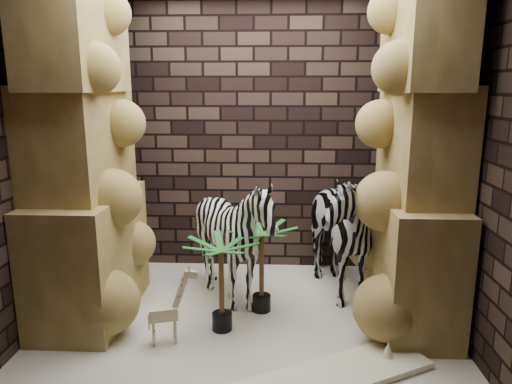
{
  "coord_description": "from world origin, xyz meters",
  "views": [
    {
      "loc": [
        0.26,
        -3.88,
        2.02
      ],
      "look_at": [
        0.07,
        0.15,
        1.11
      ],
      "focal_mm": 33.03,
      "sensor_mm": 36.0,
      "label": 1
    }
  ],
  "objects_px": {
    "giraffe_toy": "(163,306)",
    "palm_back": "(221,285)",
    "zebra_left": "(234,246)",
    "surfboard": "(320,381)",
    "zebra_right": "(329,219)",
    "palm_front": "(262,268)"
  },
  "relations": [
    {
      "from": "giraffe_toy",
      "to": "palm_back",
      "type": "xyz_separation_m",
      "value": [
        0.44,
        0.24,
        0.08
      ]
    },
    {
      "from": "zebra_left",
      "to": "palm_back",
      "type": "xyz_separation_m",
      "value": [
        -0.06,
        -0.5,
        -0.17
      ]
    },
    {
      "from": "giraffe_toy",
      "to": "surfboard",
      "type": "xyz_separation_m",
      "value": [
        1.2,
        -0.48,
        -0.3
      ]
    },
    {
      "from": "zebra_left",
      "to": "giraffe_toy",
      "type": "distance_m",
      "value": 0.93
    },
    {
      "from": "zebra_right",
      "to": "palm_back",
      "type": "distance_m",
      "value": 1.29
    },
    {
      "from": "palm_front",
      "to": "palm_back",
      "type": "bearing_deg",
      "value": -131.59
    },
    {
      "from": "zebra_left",
      "to": "palm_back",
      "type": "relative_size",
      "value": 1.57
    },
    {
      "from": "giraffe_toy",
      "to": "zebra_left",
      "type": "bearing_deg",
      "value": 39.46
    },
    {
      "from": "palm_back",
      "to": "zebra_right",
      "type": "bearing_deg",
      "value": 39.53
    },
    {
      "from": "giraffe_toy",
      "to": "surfboard",
      "type": "distance_m",
      "value": 1.33
    },
    {
      "from": "zebra_left",
      "to": "surfboard",
      "type": "bearing_deg",
      "value": -49.9
    },
    {
      "from": "palm_front",
      "to": "palm_back",
      "type": "distance_m",
      "value": 0.48
    },
    {
      "from": "palm_back",
      "to": "palm_front",
      "type": "bearing_deg",
      "value": 48.41
    },
    {
      "from": "palm_front",
      "to": "surfboard",
      "type": "relative_size",
      "value": 0.49
    },
    {
      "from": "surfboard",
      "to": "palm_front",
      "type": "bearing_deg",
      "value": 84.25
    },
    {
      "from": "zebra_right",
      "to": "giraffe_toy",
      "type": "height_order",
      "value": "zebra_right"
    },
    {
      "from": "zebra_left",
      "to": "palm_front",
      "type": "bearing_deg",
      "value": -17.61
    },
    {
      "from": "zebra_right",
      "to": "zebra_left",
      "type": "xyz_separation_m",
      "value": [
        -0.89,
        -0.29,
        -0.19
      ]
    },
    {
      "from": "zebra_left",
      "to": "palm_front",
      "type": "height_order",
      "value": "zebra_left"
    },
    {
      "from": "palm_front",
      "to": "zebra_right",
      "type": "bearing_deg",
      "value": 33.93
    },
    {
      "from": "giraffe_toy",
      "to": "palm_front",
      "type": "relative_size",
      "value": 0.79
    },
    {
      "from": "zebra_right",
      "to": "zebra_left",
      "type": "bearing_deg",
      "value": -177.78
    }
  ]
}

